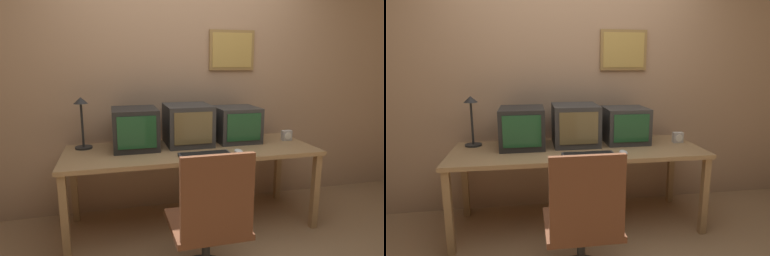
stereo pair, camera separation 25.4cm
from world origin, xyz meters
The scene contains 10 objects.
wall_back centered at (0.00, 1.39, 1.30)m, with size 8.00×0.08×2.60m.
desk centered at (0.00, 0.88, 0.66)m, with size 2.19×0.76×0.72m.
monitor_left centered at (-0.48, 1.01, 0.90)m, with size 0.39×0.42×0.36m.
monitor_center centered at (0.00, 1.04, 0.91)m, with size 0.41×0.43×0.37m.
monitor_right centered at (0.48, 1.05, 0.89)m, with size 0.40×0.39×0.33m.
keyboard_main centered at (0.04, 0.62, 0.74)m, with size 0.43×0.16×0.03m.
mouse_near_keyboard centered at (0.34, 0.64, 0.74)m, with size 0.07×0.12×0.03m.
desk_clock centered at (0.97, 0.95, 0.77)m, with size 0.09×0.06×0.10m.
desk_lamp centered at (-0.93, 1.12, 1.02)m, with size 0.15×0.15×0.45m.
office_chair centered at (-0.10, 0.03, 0.40)m, with size 0.51×0.51×0.96m.
Camera 2 is at (-0.42, -1.83, 1.47)m, focal length 30.00 mm.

